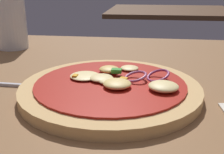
{
  "coord_description": "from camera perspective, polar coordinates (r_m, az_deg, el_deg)",
  "views": [
    {
      "loc": [
        0.09,
        -0.42,
        0.19
      ],
      "look_at": [
        0.04,
        -0.01,
        0.05
      ],
      "focal_mm": 43.51,
      "sensor_mm": 36.0,
      "label": 1
    }
  ],
  "objects": [
    {
      "name": "background_table",
      "position": [
        1.8,
        12.31,
        13.35
      ],
      "size": [
        0.77,
        0.67,
        0.03
      ],
      "color": "#4C301C",
      "rests_on": "ground"
    },
    {
      "name": "dining_table",
      "position": [
        0.46,
        -4.3,
        -3.14
      ],
      "size": [
        1.47,
        0.83,
        0.03
      ],
      "color": "brown",
      "rests_on": "ground"
    },
    {
      "name": "pizza",
      "position": [
        0.42,
        -0.19,
        -2.2
      ],
      "size": [
        0.28,
        0.28,
        0.03
      ],
      "color": "tan",
      "rests_on": "dining_table"
    },
    {
      "name": "fork",
      "position": [
        0.48,
        -20.18,
        -1.57
      ],
      "size": [
        0.19,
        0.02,
        0.0
      ],
      "color": "silver",
      "rests_on": "dining_table"
    },
    {
      "name": "beer_glass",
      "position": [
        0.74,
        -20.4,
        10.31
      ],
      "size": [
        0.08,
        0.08,
        0.13
      ],
      "color": "silver",
      "rests_on": "dining_table"
    }
  ]
}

